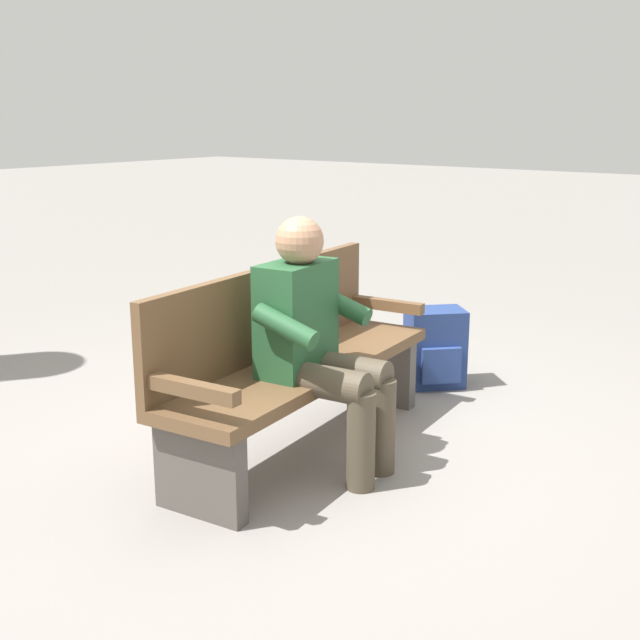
# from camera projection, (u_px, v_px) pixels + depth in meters

# --- Properties ---
(ground_plane) EXTENTS (40.00, 40.00, 0.00)m
(ground_plane) POSITION_uv_depth(u_px,v_px,m) (304.00, 449.00, 4.07)
(ground_plane) COLOR gray
(bench_near) EXTENTS (1.84, 0.66, 0.90)m
(bench_near) POSITION_uv_depth(u_px,v_px,m) (291.00, 359.00, 3.99)
(bench_near) COLOR brown
(bench_near) RESTS_ON ground
(person_seated) EXTENTS (0.60, 0.60, 1.18)m
(person_seated) POSITION_uv_depth(u_px,v_px,m) (317.00, 338.00, 3.72)
(person_seated) COLOR #23512D
(person_seated) RESTS_ON ground
(backpack) EXTENTS (0.42, 0.41, 0.48)m
(backpack) POSITION_uv_depth(u_px,v_px,m) (435.00, 348.00, 4.97)
(backpack) COLOR navy
(backpack) RESTS_ON ground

